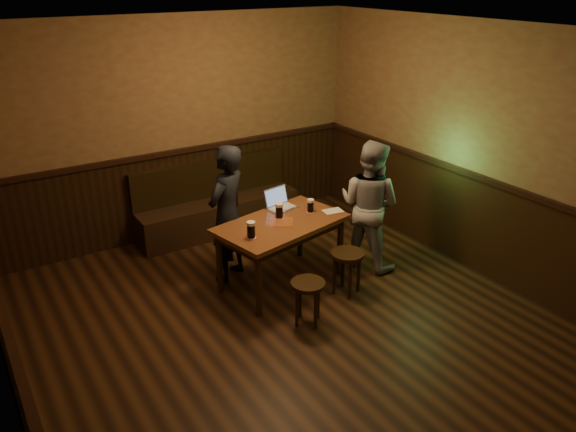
# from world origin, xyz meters

# --- Properties ---
(room) EXTENTS (5.04, 6.04, 2.84)m
(room) POSITION_xyz_m (0.00, 0.22, 1.20)
(room) COLOR black
(room) RESTS_ON ground
(bench) EXTENTS (2.20, 0.50, 0.95)m
(bench) POSITION_xyz_m (0.38, 2.75, 0.31)
(bench) COLOR black
(bench) RESTS_ON ground
(pub_table) EXTENTS (1.54, 1.07, 0.76)m
(pub_table) POSITION_xyz_m (0.38, 1.10, 0.65)
(pub_table) COLOR #543218
(pub_table) RESTS_ON ground
(stool_left) EXTENTS (0.36, 0.36, 0.46)m
(stool_left) POSITION_xyz_m (0.18, 0.29, 0.37)
(stool_left) COLOR black
(stool_left) RESTS_ON ground
(stool_right) EXTENTS (0.47, 0.47, 0.49)m
(stool_right) POSITION_xyz_m (0.86, 0.54, 0.39)
(stool_right) COLOR black
(stool_right) RESTS_ON ground
(pint_left) EXTENTS (0.12, 0.12, 0.18)m
(pint_left) POSITION_xyz_m (-0.09, 0.93, 0.84)
(pint_left) COLOR #A21C13
(pint_left) RESTS_ON pub_table
(pint_mid) EXTENTS (0.11, 0.11, 0.17)m
(pint_mid) POSITION_xyz_m (0.42, 1.20, 0.84)
(pint_mid) COLOR #A21C13
(pint_mid) RESTS_ON pub_table
(pint_right) EXTENTS (0.10, 0.10, 0.16)m
(pint_right) POSITION_xyz_m (0.80, 1.15, 0.83)
(pint_right) COLOR #A21C13
(pint_right) RESTS_ON pub_table
(laptop) EXTENTS (0.36, 0.30, 0.23)m
(laptop) POSITION_xyz_m (0.57, 1.45, 0.81)
(laptop) COLOR silver
(laptop) RESTS_ON pub_table
(menu) EXTENTS (0.24, 0.18, 0.00)m
(menu) POSITION_xyz_m (1.03, 1.04, 0.75)
(menu) COLOR silver
(menu) RESTS_ON pub_table
(person_suit) EXTENTS (0.68, 0.61, 1.57)m
(person_suit) POSITION_xyz_m (-0.05, 1.54, 0.79)
(person_suit) COLOR black
(person_suit) RESTS_ON ground
(person_grey) EXTENTS (0.82, 0.91, 1.54)m
(person_grey) POSITION_xyz_m (1.47, 0.93, 0.77)
(person_grey) COLOR gray
(person_grey) RESTS_ON ground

